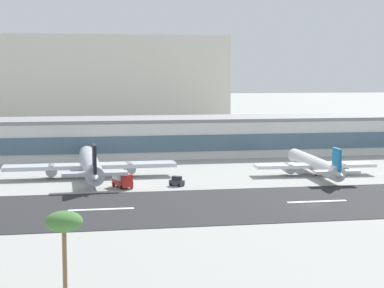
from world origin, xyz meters
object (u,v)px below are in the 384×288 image
(distant_hotel_block, at_px, (89,82))
(service_baggage_tug_1, at_px, (177,181))
(terminal_building, at_px, (178,136))
(palm_tree_1, at_px, (64,224))
(airliner_black_tail_gate_1, at_px, (91,165))
(airliner_blue_tail_gate_2, at_px, (316,165))
(service_box_truck_0, at_px, (122,180))

(distant_hotel_block, bearing_deg, service_baggage_tug_1, -84.79)
(terminal_building, relative_size, palm_tree_1, 16.77)
(distant_hotel_block, distance_m, airliner_black_tail_gate_1, 147.84)
(distant_hotel_block, height_order, service_baggage_tug_1, distant_hotel_block)
(terminal_building, bearing_deg, airliner_blue_tail_gate_2, -60.26)
(service_baggage_tug_1, relative_size, palm_tree_1, 0.32)
(service_box_truck_0, height_order, palm_tree_1, palm_tree_1)
(airliner_black_tail_gate_1, height_order, airliner_blue_tail_gate_2, airliner_black_tail_gate_1)
(airliner_blue_tail_gate_2, bearing_deg, terminal_building, 32.87)
(airliner_black_tail_gate_1, bearing_deg, palm_tree_1, 175.63)
(service_baggage_tug_1, bearing_deg, airliner_blue_tail_gate_2, 58.19)
(distant_hotel_block, bearing_deg, terminal_building, -77.26)
(airliner_black_tail_gate_1, bearing_deg, service_box_truck_0, -157.72)
(service_baggage_tug_1, bearing_deg, palm_tree_1, -63.35)
(terminal_building, height_order, airliner_blue_tail_gate_2, terminal_building)
(terminal_building, xyz_separation_m, palm_tree_1, (-32.95, -129.62, 3.43))
(palm_tree_1, bearing_deg, service_box_truck_0, 81.06)
(palm_tree_1, bearing_deg, airliner_black_tail_gate_1, 86.60)
(airliner_black_tail_gate_1, relative_size, service_box_truck_0, 7.32)
(distant_hotel_block, xyz_separation_m, airliner_blue_tail_gate_2, (50.56, -152.61, -18.18))
(distant_hotel_block, bearing_deg, airliner_blue_tail_gate_2, -71.67)
(airliner_blue_tail_gate_2, height_order, service_baggage_tug_1, airliner_blue_tail_gate_2)
(distant_hotel_block, xyz_separation_m, airliner_black_tail_gate_1, (-3.69, -146.73, -17.71))
(service_box_truck_0, distance_m, palm_tree_1, 75.40)
(airliner_blue_tail_gate_2, bearing_deg, palm_tree_1, 147.51)
(distant_hotel_block, xyz_separation_m, palm_tree_1, (-8.98, -235.68, -11.63))
(terminal_building, distance_m, distant_hotel_block, 109.78)
(distant_hotel_block, bearing_deg, airliner_black_tail_gate_1, -91.44)
(service_box_truck_0, relative_size, service_baggage_tug_1, 1.90)
(airliner_blue_tail_gate_2, bearing_deg, airliner_black_tail_gate_1, 86.95)
(airliner_black_tail_gate_1, height_order, service_box_truck_0, airliner_black_tail_gate_1)
(airliner_blue_tail_gate_2, relative_size, service_box_truck_0, 6.21)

